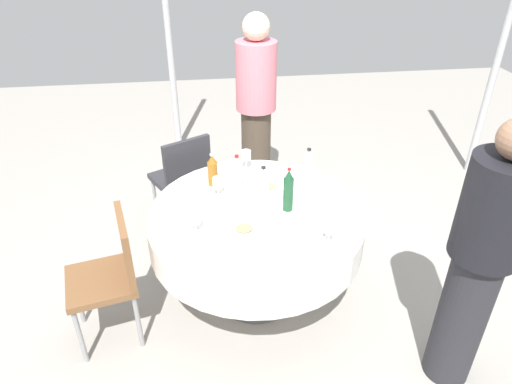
{
  "coord_description": "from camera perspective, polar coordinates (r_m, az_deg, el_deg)",
  "views": [
    {
      "loc": [
        -0.32,
        -2.42,
        2.37
      ],
      "look_at": [
        0.0,
        0.0,
        0.87
      ],
      "focal_mm": 32.33,
      "sensor_mm": 36.0,
      "label": 1
    }
  ],
  "objects": [
    {
      "name": "wine_glass_outer",
      "position": [
        2.71,
        -7.58,
        -3.18
      ],
      "size": [
        0.06,
        0.06,
        0.14
      ],
      "color": "white",
      "rests_on": "dining_table"
    },
    {
      "name": "plate_west",
      "position": [
        3.1,
        -8.24,
        -0.38
      ],
      "size": [
        0.26,
        0.26,
        0.02
      ],
      "color": "white",
      "rests_on": "dining_table"
    },
    {
      "name": "bottle_dark_green_front",
      "position": [
        2.87,
        4.03,
        0.16
      ],
      "size": [
        0.07,
        0.07,
        0.3
      ],
      "color": "#194728",
      "rests_on": "dining_table"
    },
    {
      "name": "chair_outer",
      "position": [
        3.81,
        -9.0,
        2.06
      ],
      "size": [
        0.54,
        0.54,
        0.87
      ],
      "rotation": [
        0.0,
        0.0,
        0.49
      ],
      "color": "#2D2D33",
      "rests_on": "ground_plane"
    },
    {
      "name": "person_south",
      "position": [
        4.01,
        0.0,
        10.03
      ],
      "size": [
        0.34,
        0.34,
        1.7
      ],
      "rotation": [
        0.0,
        0.0,
        -0.13
      ],
      "color": "#4C3F33",
      "rests_on": "ground_plane"
    },
    {
      "name": "wine_glass_inner",
      "position": [
        3.35,
        -1.3,
        4.48
      ],
      "size": [
        0.07,
        0.07,
        0.15
      ],
      "color": "white",
      "rests_on": "dining_table"
    },
    {
      "name": "plate_north",
      "position": [
        3.14,
        1.49,
        0.53
      ],
      "size": [
        0.22,
        0.22,
        0.04
      ],
      "color": "white",
      "rests_on": "dining_table"
    },
    {
      "name": "knife_front",
      "position": [
        2.87,
        10.11,
        -3.57
      ],
      "size": [
        0.15,
        0.13,
        0.0
      ],
      "primitive_type": "cube",
      "rotation": [
        0.0,
        0.0,
        5.59
      ],
      "color": "silver",
      "rests_on": "dining_table"
    },
    {
      "name": "plate_near",
      "position": [
        2.74,
        -1.46,
        -4.77
      ],
      "size": [
        0.23,
        0.23,
        0.04
      ],
      "color": "white",
      "rests_on": "dining_table"
    },
    {
      "name": "dining_table",
      "position": [
        3.02,
        0.0,
        -4.49
      ],
      "size": [
        1.39,
        1.39,
        0.74
      ],
      "color": "white",
      "rests_on": "ground_plane"
    },
    {
      "name": "fork_south",
      "position": [
        2.86,
        -10.56,
        -3.81
      ],
      "size": [
        0.07,
        0.18,
        0.0
      ],
      "primitive_type": "cube",
      "rotation": [
        0.0,
        0.0,
        4.43
      ],
      "color": "silver",
      "rests_on": "dining_table"
    },
    {
      "name": "tent_pole_secondary",
      "position": [
        4.99,
        28.0,
        15.32
      ],
      "size": [
        0.07,
        0.07,
        2.54
      ],
      "primitive_type": "cylinder",
      "color": "#B2B5B7",
      "rests_on": "ground_plane"
    },
    {
      "name": "tent_pole_main",
      "position": [
        5.11,
        -10.65,
        17.41
      ],
      "size": [
        0.07,
        0.07,
        2.33
      ],
      "primitive_type": "cylinder",
      "color": "#B2B5B7",
      "rests_on": "ground_plane"
    },
    {
      "name": "bottle_clear_left",
      "position": [
        3.18,
        6.45,
        3.06
      ],
      "size": [
        0.07,
        0.07,
        0.27
      ],
      "color": "silver",
      "rests_on": "dining_table"
    },
    {
      "name": "wine_glass_east",
      "position": [
        2.64,
        9.1,
        -4.33
      ],
      "size": [
        0.07,
        0.07,
        0.15
      ],
      "color": "white",
      "rests_on": "dining_table"
    },
    {
      "name": "chair_east",
      "position": [
        2.95,
        -17.37,
        -9.16
      ],
      "size": [
        0.48,
        0.48,
        0.87
      ],
      "rotation": [
        0.0,
        0.0,
        1.8
      ],
      "color": "brown",
      "rests_on": "ground_plane"
    },
    {
      "name": "folded_napkin",
      "position": [
        2.77,
        6.33,
        -4.45
      ],
      "size": [
        0.23,
        0.23,
        0.02
      ],
      "primitive_type": "cube",
      "rotation": [
        0.0,
        0.0,
        0.32
      ],
      "color": "white",
      "rests_on": "dining_table"
    },
    {
      "name": "person_left",
      "position": [
        2.62,
        25.95,
        -7.67
      ],
      "size": [
        0.34,
        0.34,
        1.62
      ],
      "rotation": [
        0.0,
        0.0,
        4.07
      ],
      "color": "#26262B",
      "rests_on": "ground_plane"
    },
    {
      "name": "wine_glass_far",
      "position": [
        3.04,
        -4.77,
        1.1
      ],
      "size": [
        0.07,
        0.07,
        0.13
      ],
      "color": "white",
      "rests_on": "dining_table"
    },
    {
      "name": "bottle_amber_far",
      "position": [
        3.16,
        -5.39,
        2.65
      ],
      "size": [
        0.07,
        0.07,
        0.24
      ],
      "color": "#8C5619",
      "rests_on": "dining_table"
    },
    {
      "name": "bottle_clear_south",
      "position": [
        3.04,
        -2.35,
        2.02
      ],
      "size": [
        0.06,
        0.06,
        0.28
      ],
      "color": "silver",
      "rests_on": "dining_table"
    },
    {
      "name": "ground_plane",
      "position": [
        3.41,
        0.0,
        -12.56
      ],
      "size": [
        10.0,
        10.0,
        0.0
      ],
      "primitive_type": "plane",
      "color": "gray"
    },
    {
      "name": "bottle_clear_inner",
      "position": [
        2.87,
        0.91,
        0.24
      ],
      "size": [
        0.07,
        0.07,
        0.31
      ],
      "color": "silver",
      "rests_on": "dining_table"
    }
  ]
}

